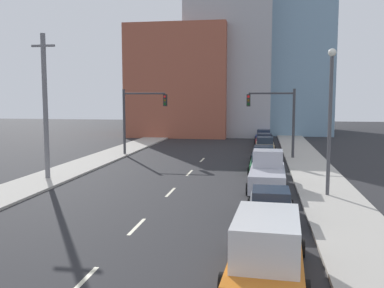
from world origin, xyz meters
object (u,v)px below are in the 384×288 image
at_px(sedan_maroon, 264,140).
at_px(sedan_tan, 265,145).
at_px(box_truck_orange, 267,247).
at_px(traffic_signal_left, 136,113).
at_px(traffic_signal_right, 280,114).
at_px(street_lamp, 330,112).
at_px(pickup_truck_silver, 267,174).
at_px(sedan_white, 264,154).
at_px(utility_pole_left_mid, 45,106).
at_px(sedan_blue, 264,135).
at_px(sedan_green, 262,164).
at_px(sedan_gray, 271,206).

bearing_deg(sedan_maroon, sedan_tan, -88.74).
bearing_deg(box_truck_orange, traffic_signal_left, 117.68).
xyz_separation_m(traffic_signal_right, sedan_maroon, (-1.32, 10.74, -3.43)).
xyz_separation_m(street_lamp, sedan_tan, (-3.35, 19.70, -4.03)).
relative_size(box_truck_orange, pickup_truck_silver, 0.95).
bearing_deg(sedan_white, traffic_signal_left, 171.87).
relative_size(street_lamp, pickup_truck_silver, 1.38).
distance_m(traffic_signal_right, pickup_truck_silver, 13.57).
bearing_deg(box_truck_orange, pickup_truck_silver, 92.33).
height_order(traffic_signal_right, utility_pole_left_mid, utility_pole_left_mid).
bearing_deg(traffic_signal_left, box_truck_orange, -65.32).
bearing_deg(pickup_truck_silver, sedan_blue, 91.67).
bearing_deg(sedan_green, sedan_blue, 90.04).
xyz_separation_m(traffic_signal_right, utility_pole_left_mid, (-15.71, -12.78, 0.88)).
bearing_deg(traffic_signal_left, traffic_signal_right, 0.00).
bearing_deg(pickup_truck_silver, traffic_signal_right, 86.20).
height_order(utility_pole_left_mid, sedan_maroon, utility_pole_left_mid).
height_order(traffic_signal_left, sedan_green, traffic_signal_left).
height_order(utility_pole_left_mid, box_truck_orange, utility_pole_left_mid).
bearing_deg(pickup_truck_silver, utility_pole_left_mid, 179.89).
xyz_separation_m(pickup_truck_silver, sedan_maroon, (-0.14, 23.89, -0.27)).
bearing_deg(street_lamp, sedan_green, 115.61).
bearing_deg(sedan_blue, traffic_signal_right, -82.93).
xyz_separation_m(sedan_gray, sedan_green, (-0.39, 12.42, -0.01)).
distance_m(traffic_signal_left, sedan_white, 12.60).
height_order(traffic_signal_left, sedan_white, traffic_signal_left).
bearing_deg(sedan_green, street_lamp, -64.04).
distance_m(street_lamp, pickup_truck_silver, 5.33).
bearing_deg(box_truck_orange, traffic_signal_right, 90.10).
distance_m(traffic_signal_left, pickup_truck_silver, 18.20).
bearing_deg(sedan_maroon, sedan_gray, -88.89).
bearing_deg(sedan_tan, sedan_green, -91.59).
distance_m(sedan_tan, sedan_blue, 11.89).
bearing_deg(pickup_truck_silver, street_lamp, -27.53).
distance_m(sedan_green, sedan_tan, 12.24).
relative_size(sedan_gray, pickup_truck_silver, 0.75).
bearing_deg(pickup_truck_silver, sedan_tan, 91.59).
bearing_deg(utility_pole_left_mid, sedan_gray, -25.96).
bearing_deg(traffic_signal_left, street_lamp, -44.04).
relative_size(traffic_signal_left, box_truck_orange, 1.13).
bearing_deg(utility_pole_left_mid, traffic_signal_left, 79.58).
bearing_deg(sedan_gray, sedan_white, 91.22).
distance_m(utility_pole_left_mid, sedan_maroon, 27.91).
bearing_deg(sedan_white, box_truck_orange, -88.82).
xyz_separation_m(pickup_truck_silver, sedan_white, (-0.22, 11.21, -0.29)).
height_order(street_lamp, sedan_gray, street_lamp).
height_order(pickup_truck_silver, sedan_white, pickup_truck_silver).
distance_m(pickup_truck_silver, sedan_maroon, 23.89).
relative_size(traffic_signal_left, sedan_green, 1.46).
relative_size(traffic_signal_right, sedan_maroon, 1.31).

